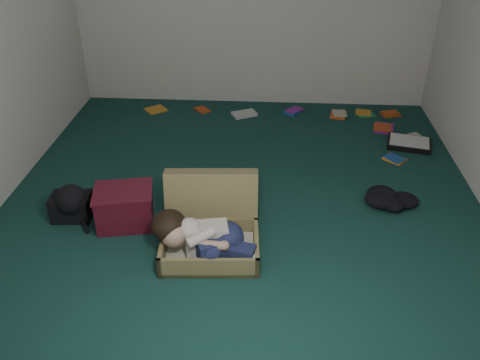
# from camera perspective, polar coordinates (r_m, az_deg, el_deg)

# --- Properties ---
(floor) EXTENTS (4.50, 4.50, 0.00)m
(floor) POSITION_cam_1_polar(r_m,az_deg,el_deg) (4.23, 0.13, -2.99)
(floor) COLOR #143C35
(floor) RESTS_ON ground
(wall_front) EXTENTS (4.50, 0.00, 4.50)m
(wall_front) POSITION_cam_1_polar(r_m,az_deg,el_deg) (1.66, -4.73, -9.80)
(wall_front) COLOR white
(wall_front) RESTS_ON ground
(suitcase) EXTENTS (0.74, 0.72, 0.51)m
(suitcase) POSITION_cam_1_polar(r_m,az_deg,el_deg) (3.75, -3.30, -5.25)
(suitcase) COLOR olive
(suitcase) RESTS_ON floor
(person) EXTENTS (0.76, 0.36, 0.32)m
(person) POSITION_cam_1_polar(r_m,az_deg,el_deg) (3.59, -4.24, -6.37)
(person) COLOR silver
(person) RESTS_ON suitcase
(maroon_bin) EXTENTS (0.50, 0.43, 0.31)m
(maroon_bin) POSITION_cam_1_polar(r_m,az_deg,el_deg) (4.05, -12.81, -2.98)
(maroon_bin) COLOR #541121
(maroon_bin) RESTS_ON floor
(backpack) EXTENTS (0.40, 0.33, 0.23)m
(backpack) POSITION_cam_1_polar(r_m,az_deg,el_deg) (4.25, -18.41, -2.75)
(backpack) COLOR black
(backpack) RESTS_ON floor
(clothing_pile) EXTENTS (0.44, 0.36, 0.14)m
(clothing_pile) POSITION_cam_1_polar(r_m,az_deg,el_deg) (4.42, 16.12, -1.70)
(clothing_pile) COLOR black
(clothing_pile) RESTS_ON floor
(paper_tray) EXTENTS (0.49, 0.41, 0.06)m
(paper_tray) POSITION_cam_1_polar(r_m,az_deg,el_deg) (5.43, 18.46, 3.94)
(paper_tray) COLOR black
(paper_tray) RESTS_ON floor
(book_scatter) EXTENTS (3.02, 1.32, 0.02)m
(book_scatter) POSITION_cam_1_polar(r_m,az_deg,el_deg) (5.74, 8.42, 6.60)
(book_scatter) COLOR orange
(book_scatter) RESTS_ON floor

